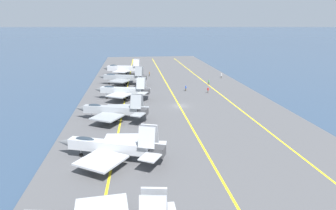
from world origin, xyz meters
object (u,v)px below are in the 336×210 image
at_px(parked_jet_fifth, 123,77).
at_px(parked_jet_second, 112,147).
at_px(crew_green_vest, 209,82).
at_px(crew_red_vest, 208,90).
at_px(parked_jet_third, 113,110).
at_px(crew_brown_vest, 149,74).
at_px(parked_jet_sixth, 123,68).
at_px(parked_jet_fourth, 123,90).
at_px(crew_blue_vest, 186,88).
at_px(crew_white_vest, 221,76).

bearing_deg(parked_jet_fifth, parked_jet_second, 179.58).
height_order(crew_green_vest, crew_red_vest, crew_red_vest).
distance_m(parked_jet_third, crew_brown_vest, 52.59).
height_order(parked_jet_fifth, parked_jet_sixth, parked_jet_sixth).
bearing_deg(parked_jet_sixth, parked_jet_fourth, -178.74).
height_order(parked_jet_sixth, crew_blue_vest, parked_jet_sixth).
distance_m(crew_green_vest, crew_red_vest, 12.18).
height_order(parked_jet_second, crew_green_vest, parked_jet_second).
relative_size(crew_red_vest, crew_white_vest, 1.01).
bearing_deg(crew_brown_vest, crew_green_vest, -133.76).
distance_m(crew_green_vest, crew_white_vest, 13.09).
bearing_deg(parked_jet_sixth, crew_blue_vest, -147.03).
distance_m(parked_jet_second, crew_brown_vest, 71.29).
bearing_deg(parked_jet_fifth, parked_jet_third, 177.93).
distance_m(parked_jet_second, crew_white_vest, 73.00).
distance_m(crew_red_vest, crew_white_vest, 24.92).
bearing_deg(parked_jet_fifth, crew_green_vest, -95.49).
bearing_deg(parked_jet_second, parked_jet_fourth, -1.26).
distance_m(crew_red_vest, crew_brown_vest, 33.29).
distance_m(parked_jet_fifth, crew_blue_vest, 21.93).
bearing_deg(crew_white_vest, crew_red_vest, 154.46).
distance_m(parked_jet_third, crew_green_vest, 44.69).
xyz_separation_m(parked_jet_second, crew_blue_vest, (44.30, -19.21, -1.24)).
bearing_deg(crew_green_vest, parked_jet_second, 151.64).
distance_m(parked_jet_third, crew_red_vest, 34.11).
height_order(crew_green_vest, crew_white_vest, crew_white_vest).
bearing_deg(crew_blue_vest, crew_green_vest, -47.56).
distance_m(crew_blue_vest, crew_green_vest, 12.56).
relative_size(crew_brown_vest, crew_white_vest, 1.01).
height_order(parked_jet_fifth, crew_green_vest, parked_jet_fifth).
distance_m(parked_jet_fifth, parked_jet_sixth, 18.49).
bearing_deg(crew_blue_vest, crew_red_vest, -118.51).
relative_size(parked_jet_fourth, crew_white_vest, 8.84).
bearing_deg(crew_red_vest, parked_jet_fourth, 100.88).
bearing_deg(crew_blue_vest, parked_jet_fifth, 59.27).
xyz_separation_m(crew_blue_vest, crew_green_vest, (8.48, -9.27, -0.03)).
bearing_deg(crew_blue_vest, parked_jet_second, 156.55).
relative_size(parked_jet_sixth, crew_red_vest, 8.98).
distance_m(crew_brown_vest, crew_white_vest, 27.02).
bearing_deg(crew_green_vest, parked_jet_fifth, 84.51).
bearing_deg(parked_jet_second, crew_brown_vest, -7.96).
bearing_deg(parked_jet_fourth, crew_white_vest, -52.29).
bearing_deg(parked_jet_sixth, parked_jet_fifth, -178.65).
relative_size(parked_jet_third, crew_brown_vest, 9.06).
relative_size(parked_jet_fourth, crew_green_vest, 9.04).
height_order(parked_jet_fifth, crew_red_vest, parked_jet_fifth).
xyz_separation_m(crew_brown_vest, crew_white_vest, (-7.07, -26.08, -0.01)).
distance_m(parked_jet_second, crew_red_vest, 48.18).
xyz_separation_m(parked_jet_second, crew_green_vest, (52.78, -28.48, -1.27)).
xyz_separation_m(parked_jet_third, parked_jet_sixth, (54.82, -0.88, 0.40)).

